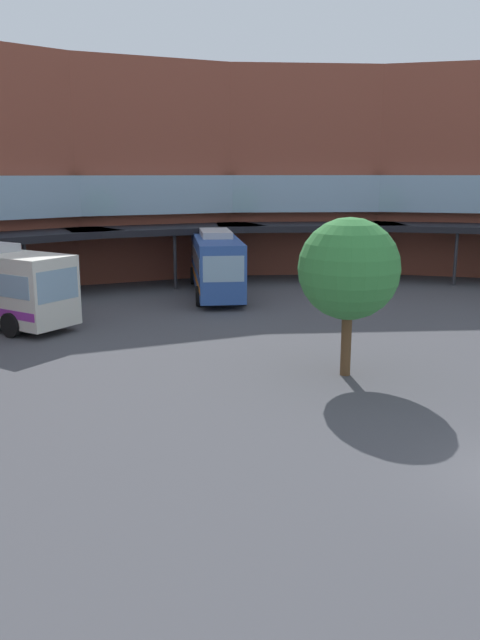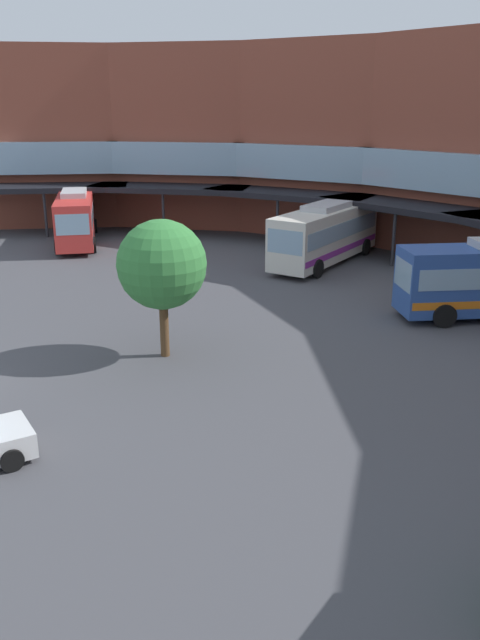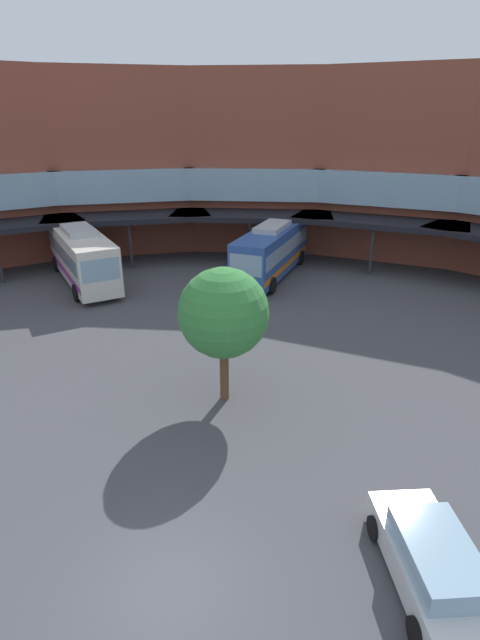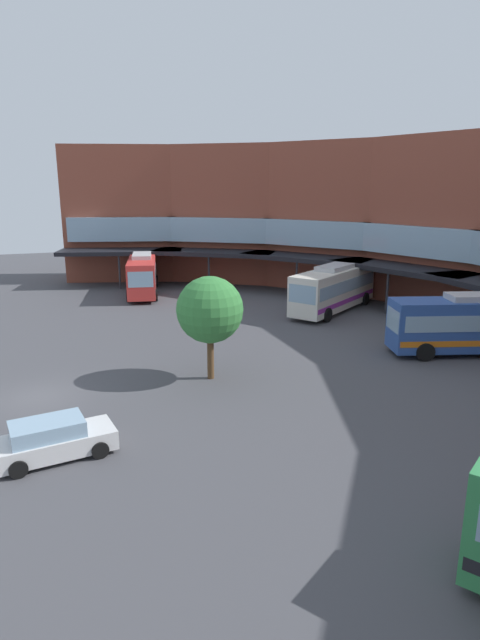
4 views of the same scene
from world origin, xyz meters
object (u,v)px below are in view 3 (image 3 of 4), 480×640
object	(u,v)px
parked_car	(432,563)
plaza_tree	(223,313)
bus_0	(82,255)
bus_2	(272,250)

from	to	relation	value
parked_car	plaza_tree	distance (m)	10.54
bus_0	plaza_tree	world-z (taller)	plaza_tree
parked_car	bus_0	bearing A→B (deg)	29.73
plaza_tree	bus_0	bearing A→B (deg)	129.43
bus_2	bus_0	bearing A→B (deg)	-62.37
bus_2	plaza_tree	xyz separation A→B (m)	(-1.40, -16.46, 1.88)
bus_0	bus_2	size ratio (longest dim) A/B	0.95
bus_2	parked_car	xyz separation A→B (m)	(4.67, -24.52, -1.16)
bus_2	parked_car	bearing A→B (deg)	27.29
bus_2	plaza_tree	bearing A→B (deg)	11.64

